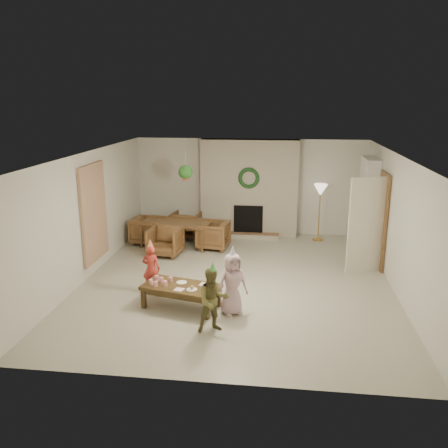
% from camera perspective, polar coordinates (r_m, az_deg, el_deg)
% --- Properties ---
extents(floor, '(7.00, 7.00, 0.00)m').
position_cam_1_polar(floor, '(9.44, 1.52, -6.86)').
color(floor, '#B7B29E').
rests_on(floor, ground).
extents(ceiling, '(7.00, 7.00, 0.00)m').
position_cam_1_polar(ceiling, '(8.81, 1.63, 8.39)').
color(ceiling, white).
rests_on(ceiling, wall_back).
extents(wall_back, '(7.00, 0.00, 7.00)m').
position_cam_1_polar(wall_back, '(12.45, 3.15, 4.55)').
color(wall_back, silver).
rests_on(wall_back, floor).
extents(wall_front, '(7.00, 0.00, 7.00)m').
position_cam_1_polar(wall_front, '(5.75, -1.86, -8.29)').
color(wall_front, silver).
rests_on(wall_front, floor).
extents(wall_left, '(0.00, 7.00, 7.00)m').
position_cam_1_polar(wall_left, '(9.79, -16.19, 1.03)').
color(wall_left, silver).
rests_on(wall_left, floor).
extents(wall_right, '(0.00, 7.00, 7.00)m').
position_cam_1_polar(wall_right, '(9.26, 20.38, -0.11)').
color(wall_right, silver).
rests_on(wall_right, floor).
extents(fireplace_mass, '(2.50, 0.40, 2.50)m').
position_cam_1_polar(fireplace_mass, '(12.26, 3.08, 4.38)').
color(fireplace_mass, '#4E2814').
rests_on(fireplace_mass, floor).
extents(fireplace_hearth, '(1.60, 0.30, 0.12)m').
position_cam_1_polar(fireplace_hearth, '(12.20, 2.88, -1.42)').
color(fireplace_hearth, brown).
rests_on(fireplace_hearth, floor).
extents(fireplace_firebox, '(0.75, 0.12, 0.75)m').
position_cam_1_polar(fireplace_firebox, '(12.26, 2.97, 0.55)').
color(fireplace_firebox, black).
rests_on(fireplace_firebox, floor).
extents(fireplace_wreath, '(0.54, 0.10, 0.54)m').
position_cam_1_polar(fireplace_wreath, '(11.98, 3.02, 5.59)').
color(fireplace_wreath, '#18401D').
rests_on(fireplace_wreath, fireplace_mass).
extents(floor_lamp_base, '(0.27, 0.27, 0.03)m').
position_cam_1_polar(floor_lamp_base, '(12.27, 11.32, -1.83)').
color(floor_lamp_base, gold).
rests_on(floor_lamp_base, floor).
extents(floor_lamp_post, '(0.03, 0.03, 1.30)m').
position_cam_1_polar(floor_lamp_post, '(12.09, 11.48, 1.16)').
color(floor_lamp_post, gold).
rests_on(floor_lamp_post, floor).
extents(floor_lamp_shade, '(0.35, 0.35, 0.29)m').
position_cam_1_polar(floor_lamp_shade, '(11.96, 11.64, 4.07)').
color(floor_lamp_shade, beige).
rests_on(floor_lamp_shade, floor_lamp_post).
extents(bookshelf_carcass, '(0.30, 1.00, 2.20)m').
position_cam_1_polar(bookshelf_carcass, '(11.45, 17.02, 2.20)').
color(bookshelf_carcass, white).
rests_on(bookshelf_carcass, floor).
extents(bookshelf_shelf_a, '(0.30, 0.92, 0.03)m').
position_cam_1_polar(bookshelf_shelf_a, '(11.61, 16.68, -0.92)').
color(bookshelf_shelf_a, white).
rests_on(bookshelf_shelf_a, bookshelf_carcass).
extents(bookshelf_shelf_b, '(0.30, 0.92, 0.03)m').
position_cam_1_polar(bookshelf_shelf_b, '(11.51, 16.83, 0.99)').
color(bookshelf_shelf_b, white).
rests_on(bookshelf_shelf_b, bookshelf_carcass).
extents(bookshelf_shelf_c, '(0.30, 0.92, 0.03)m').
position_cam_1_polar(bookshelf_shelf_c, '(11.42, 16.98, 2.94)').
color(bookshelf_shelf_c, white).
rests_on(bookshelf_shelf_c, bookshelf_carcass).
extents(bookshelf_shelf_d, '(0.30, 0.92, 0.03)m').
position_cam_1_polar(bookshelf_shelf_d, '(11.35, 17.14, 4.91)').
color(bookshelf_shelf_d, white).
rests_on(bookshelf_shelf_d, bookshelf_carcass).
extents(books_row_lower, '(0.20, 0.40, 0.24)m').
position_cam_1_polar(books_row_lower, '(11.42, 16.75, -0.45)').
color(books_row_lower, maroon).
rests_on(books_row_lower, bookshelf_shelf_a).
extents(books_row_mid, '(0.20, 0.44, 0.24)m').
position_cam_1_polar(books_row_mid, '(11.52, 16.75, 1.73)').
color(books_row_mid, '#225B7F').
rests_on(books_row_mid, bookshelf_shelf_b).
extents(books_row_upper, '(0.20, 0.36, 0.22)m').
position_cam_1_polar(books_row_upper, '(11.29, 17.02, 3.48)').
color(books_row_upper, '#A57F23').
rests_on(books_row_upper, bookshelf_shelf_c).
extents(door_frame, '(0.05, 0.86, 2.04)m').
position_cam_1_polar(door_frame, '(10.44, 18.62, 0.40)').
color(door_frame, brown).
rests_on(door_frame, floor).
extents(door_leaf, '(0.77, 0.32, 2.00)m').
position_cam_1_polar(door_leaf, '(10.02, 16.89, -0.19)').
color(door_leaf, beige).
rests_on(door_leaf, floor).
extents(curtain_panel, '(0.06, 1.20, 2.00)m').
position_cam_1_polar(curtain_panel, '(9.95, -15.53, 1.31)').
color(curtain_panel, '#CDB391').
rests_on(curtain_panel, wall_left).
extents(dining_table, '(1.81, 1.15, 0.60)m').
position_cam_1_polar(dining_table, '(11.56, -5.82, -1.18)').
color(dining_table, brown).
rests_on(dining_table, floor).
extents(dining_chair_near, '(0.79, 0.81, 0.66)m').
position_cam_1_polar(dining_chair_near, '(10.88, -7.15, -2.10)').
color(dining_chair_near, brown).
rests_on(dining_chair_near, floor).
extents(dining_chair_far, '(0.79, 0.81, 0.66)m').
position_cam_1_polar(dining_chair_far, '(12.23, -4.65, -0.08)').
color(dining_chair_far, brown).
rests_on(dining_chair_far, floor).
extents(dining_chair_left, '(0.81, 0.79, 0.66)m').
position_cam_1_polar(dining_chair_left, '(11.82, -9.25, -0.78)').
color(dining_chair_left, brown).
rests_on(dining_chair_left, floor).
extents(dining_chair_right, '(0.81, 0.79, 0.66)m').
position_cam_1_polar(dining_chair_right, '(11.28, -1.34, -1.36)').
color(dining_chair_right, brown).
rests_on(dining_chair_right, floor).
extents(hanging_plant_cord, '(0.01, 0.01, 0.70)m').
position_cam_1_polar(hanging_plant_cord, '(10.52, -4.71, 7.53)').
color(hanging_plant_cord, tan).
rests_on(hanging_plant_cord, ceiling).
extents(hanging_plant_pot, '(0.16, 0.16, 0.12)m').
position_cam_1_polar(hanging_plant_pot, '(10.58, -4.67, 5.65)').
color(hanging_plant_pot, '#A53D35').
rests_on(hanging_plant_pot, hanging_plant_cord).
extents(hanging_plant_foliage, '(0.32, 0.32, 0.32)m').
position_cam_1_polar(hanging_plant_foliage, '(10.56, -4.68, 6.30)').
color(hanging_plant_foliage, '#1D4F1A').
rests_on(hanging_plant_foliage, hanging_plant_pot).
extents(coffee_table_top, '(1.43, 0.96, 0.06)m').
position_cam_1_polar(coffee_table_top, '(8.20, -5.22, -7.62)').
color(coffee_table_top, '#4A3518').
rests_on(coffee_table_top, floor).
extents(coffee_table_apron, '(1.31, 0.83, 0.08)m').
position_cam_1_polar(coffee_table_apron, '(8.22, -5.21, -8.08)').
color(coffee_table_apron, '#4A3518').
rests_on(coffee_table_apron, floor).
extents(coffee_leg_fl, '(0.09, 0.09, 0.34)m').
position_cam_1_polar(coffee_leg_fl, '(8.33, -9.72, -8.91)').
color(coffee_leg_fl, '#4A3518').
rests_on(coffee_leg_fl, floor).
extents(coffee_leg_fr, '(0.09, 0.09, 0.34)m').
position_cam_1_polar(coffee_leg_fr, '(7.83, -2.11, -10.33)').
color(coffee_leg_fr, '#4A3518').
rests_on(coffee_leg_fr, floor).
extents(coffee_leg_bl, '(0.09, 0.09, 0.34)m').
position_cam_1_polar(coffee_leg_bl, '(8.75, -7.92, -7.62)').
color(coffee_leg_bl, '#4A3518').
rests_on(coffee_leg_bl, floor).
extents(coffee_leg_br, '(0.09, 0.09, 0.34)m').
position_cam_1_polar(coffee_leg_br, '(8.27, -0.62, -8.86)').
color(coffee_leg_br, '#4A3518').
rests_on(coffee_leg_br, floor).
extents(cup_a, '(0.09, 0.09, 0.09)m').
position_cam_1_polar(cup_a, '(8.27, -8.85, -6.97)').
color(cup_a, white).
rests_on(cup_a, coffee_table_top).
extents(cup_b, '(0.09, 0.09, 0.09)m').
position_cam_1_polar(cup_b, '(8.43, -8.16, -6.50)').
color(cup_b, white).
rests_on(cup_b, coffee_table_top).
extents(cup_c, '(0.09, 0.09, 0.09)m').
position_cam_1_polar(cup_c, '(8.17, -8.29, -7.22)').
color(cup_c, white).
rests_on(cup_c, coffee_table_top).
extents(cup_d, '(0.09, 0.09, 0.09)m').
position_cam_1_polar(cup_d, '(8.34, -7.60, -6.74)').
color(cup_d, white).
rests_on(cup_d, coffee_table_top).
extents(cup_e, '(0.09, 0.09, 0.09)m').
position_cam_1_polar(cup_e, '(8.17, -7.14, -7.18)').
color(cup_e, white).
rests_on(cup_e, coffee_table_top).
extents(cup_f, '(0.09, 0.09, 0.09)m').
position_cam_1_polar(cup_f, '(8.34, -6.48, -6.69)').
color(cup_f, white).
rests_on(cup_f, coffee_table_top).
extents(plate_a, '(0.22, 0.22, 0.01)m').
position_cam_1_polar(plate_a, '(8.30, -5.16, -7.06)').
color(plate_a, white).
rests_on(plate_a, coffee_table_top).
extents(plate_b, '(0.22, 0.22, 0.01)m').
position_cam_1_polar(plate_b, '(8.00, -3.92, -7.93)').
color(plate_b, white).
rests_on(plate_b, coffee_table_top).
extents(plate_c, '(0.22, 0.22, 0.01)m').
position_cam_1_polar(plate_c, '(8.09, -2.00, -7.62)').
color(plate_c, white).
rests_on(plate_c, coffee_table_top).
extents(food_scoop, '(0.09, 0.09, 0.07)m').
position_cam_1_polar(food_scoop, '(7.98, -3.92, -7.67)').
color(food_scoop, tan).
rests_on(food_scoop, plate_b).
extents(napkin_left, '(0.18, 0.18, 0.01)m').
position_cam_1_polar(napkin_left, '(8.01, -5.48, -7.92)').
color(napkin_left, '#FFBBCE').
rests_on(napkin_left, coffee_table_top).
extents(napkin_right, '(0.18, 0.18, 0.01)m').
position_cam_1_polar(napkin_right, '(8.20, -2.43, -7.33)').
color(napkin_right, '#FFBBCE').
rests_on(napkin_right, coffee_table_top).
extents(child_red, '(0.34, 0.23, 0.92)m').
position_cam_1_polar(child_red, '(8.85, -8.82, -5.40)').
color(child_red, red).
rests_on(child_red, floor).
extents(party_hat_red, '(0.16, 0.16, 0.17)m').
position_cam_1_polar(party_hat_red, '(8.69, -8.95, -2.33)').
color(party_hat_red, '#F3D151').
rests_on(party_hat_red, child_red).
extents(child_plaid, '(0.61, 0.55, 1.03)m').
position_cam_1_polar(child_plaid, '(7.32, -1.35, -9.25)').
color(child_plaid, brown).
rests_on(child_plaid, floor).
extents(party_hat_plaid, '(0.13, 0.13, 0.17)m').
position_cam_1_polar(party_hat_plaid, '(7.11, -1.38, -5.21)').
color(party_hat_plaid, '#4FB44D').
rests_on(party_hat_plaid, child_plaid).
extents(child_pink, '(0.62, 0.56, 1.06)m').
position_cam_1_polar(child_pink, '(7.88, 1.03, -7.28)').
color(child_pink, '#D4A9BA').
rests_on(child_pink, floor).
extents(party_hat_pink, '(0.18, 0.18, 0.19)m').
position_cam_1_polar(party_hat_pink, '(7.68, 1.05, -3.33)').
color(party_hat_pink, silver).
rests_on(party_hat_pink, child_pink).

